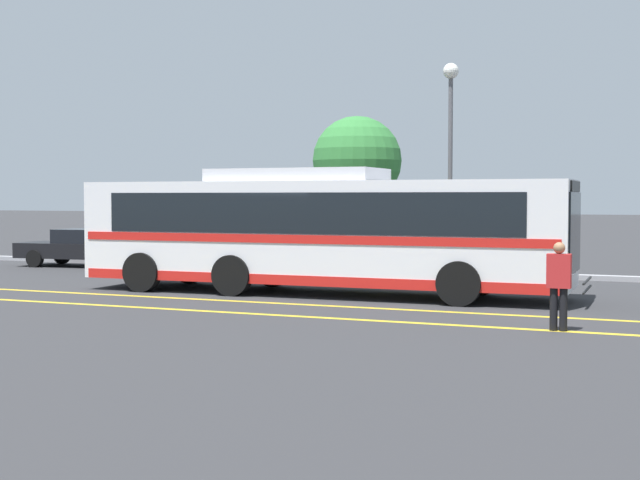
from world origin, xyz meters
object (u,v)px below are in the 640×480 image
pedestrian_0 (559,281)px  transit_bus (319,230)px  parked_car_0 (84,247)px  parked_car_1 (222,249)px  street_lamp (451,125)px  tree_0 (357,161)px  parked_car_2 (415,252)px

pedestrian_0 → transit_bus: bearing=146.9°
transit_bus → parked_car_0: bearing=-115.5°
parked_car_0 → parked_car_1: size_ratio=0.96×
transit_bus → parked_car_1: bearing=-133.3°
street_lamp → pedestrian_0: bearing=-66.4°
parked_car_1 → tree_0: 5.68m
street_lamp → tree_0: street_lamp is taller
tree_0 → parked_car_2: bearing=-47.7°
parked_car_1 → tree_0: (3.36, 3.52, 2.92)m
transit_bus → parked_car_0: transit_bus is taller
parked_car_0 → parked_car_1: bearing=-94.2°
parked_car_0 → parked_car_2: bearing=-94.0°
parked_car_1 → parked_car_2: (6.45, 0.12, 0.06)m
parked_car_0 → pedestrian_0: 19.42m
parked_car_0 → parked_car_2: size_ratio=1.16×
transit_bus → parked_car_0: 11.99m
pedestrian_0 → street_lamp: street_lamp is taller
parked_car_1 → pedestrian_0: (11.86, -9.02, 0.18)m
street_lamp → transit_bus: bearing=-101.9°
pedestrian_0 → street_lamp: bearing=113.0°
parked_car_0 → tree_0: bearing=-72.5°
parked_car_0 → pedestrian_0: size_ratio=2.96×
transit_bus → street_lamp: size_ratio=1.90×
pedestrian_0 → street_lamp: 12.66m
parked_car_1 → pedestrian_0: bearing=-126.0°
parked_car_0 → transit_bus: bearing=-119.3°
tree_0 → pedestrian_0: bearing=-55.9°
parked_car_0 → parked_car_1: 5.37m
parked_car_1 → street_lamp: (7.02, 2.05, 3.95)m
transit_bus → pedestrian_0: bearing=56.4°
parked_car_2 → pedestrian_0: bearing=-152.7°
pedestrian_0 → parked_car_0: bearing=151.9°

